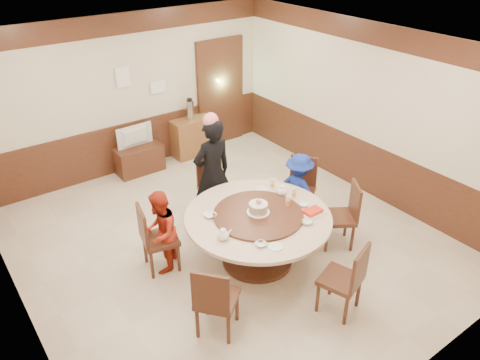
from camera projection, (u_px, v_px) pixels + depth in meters
room at (227, 177)px, 6.34m from camera, size 6.00×6.04×2.84m
banquet_table at (258, 229)px, 6.21m from camera, size 1.93×1.93×0.78m
chair_0 at (299, 199)px, 7.29m from camera, size 0.61×0.61×0.97m
chair_1 at (215, 198)px, 7.33m from camera, size 0.50×0.51×0.97m
chair_2 at (159, 249)px, 6.21m from camera, size 0.53×0.52×0.97m
chair_3 at (217, 310)px, 5.25m from camera, size 0.62×0.62×0.97m
chair_4 at (341, 290)px, 5.52m from camera, size 0.56×0.56×0.97m
chair_5 at (339, 226)px, 6.67m from camera, size 0.61×0.61×0.97m
person_standing at (212, 173)px, 6.88m from camera, size 0.63×0.42×1.71m
person_red at (160, 232)px, 6.06m from camera, size 0.70×0.72×1.16m
person_blue at (298, 190)px, 6.99m from camera, size 0.58×0.83×1.17m
birthday_cake at (258, 208)px, 6.08m from camera, size 0.30×0.30×0.20m
teapot_left at (223, 235)px, 5.62m from camera, size 0.17×0.15×0.13m
teapot_right at (282, 191)px, 6.52m from camera, size 0.17×0.15×0.13m
bowl_0 at (210, 215)px, 6.07m from camera, size 0.16×0.16×0.04m
bowl_1 at (307, 222)px, 5.93m from camera, size 0.14×0.14×0.04m
bowl_2 at (261, 244)px, 5.54m from camera, size 0.14×0.14×0.03m
bowl_3 at (303, 205)px, 6.29m from camera, size 0.15×0.15×0.05m
saucer_near at (275, 247)px, 5.51m from camera, size 0.18×0.18×0.01m
saucer_far at (261, 189)px, 6.68m from camera, size 0.18×0.18×0.01m
shrimp_platter at (313, 212)px, 6.12m from camera, size 0.30×0.20×0.06m
bottle_0 at (288, 201)px, 6.25m from camera, size 0.06×0.06×0.16m
bottle_1 at (294, 193)px, 6.43m from camera, size 0.06×0.06×0.16m
bottle_2 at (272, 184)px, 6.66m from camera, size 0.06×0.06×0.16m
tv_stand at (139, 159)px, 8.62m from camera, size 0.85×0.45×0.50m
television at (136, 137)px, 8.40m from camera, size 0.69×0.12×0.40m
side_cabinet at (192, 137)px, 9.18m from camera, size 0.80×0.40×0.75m
thermos at (190, 110)px, 8.90m from camera, size 0.15×0.15×0.38m
notice_left at (123, 77)px, 8.01m from camera, size 0.25×0.00×0.35m
notice_right at (158, 87)px, 8.50m from camera, size 0.30×0.00×0.22m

